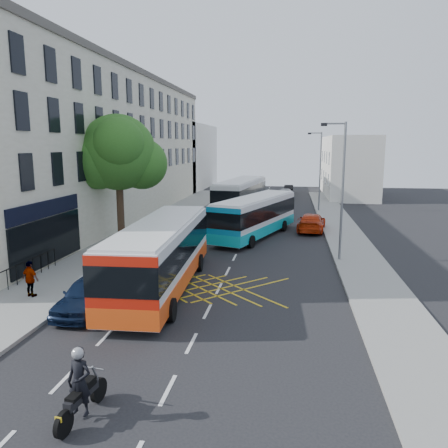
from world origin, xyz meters
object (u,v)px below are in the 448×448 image
at_px(bus_near, 161,254).
at_px(lamp_near, 341,184).
at_px(lamp_far, 319,167).
at_px(distant_car_grey, 255,191).
at_px(parked_car_blue, 89,294).
at_px(distant_car_dark, 289,189).
at_px(distant_car_silver, 286,194).
at_px(bus_far, 241,195).
at_px(parked_car_silver, 97,290).
at_px(street_tree, 118,153).
at_px(bus_mid, 255,216).
at_px(pedestrian_far, 30,279).
at_px(red_hatchback, 312,222).
at_px(motorbike, 80,385).

bearing_deg(bus_near, lamp_near, 33.15).
bearing_deg(lamp_far, distant_car_grey, 119.14).
height_order(lamp_far, parked_car_blue, lamp_far).
bearing_deg(distant_car_dark, distant_car_silver, 88.12).
relative_size(lamp_near, bus_far, 0.65).
bearing_deg(parked_car_silver, distant_car_dark, 81.26).
distance_m(street_tree, lamp_far, 22.57).
xyz_separation_m(bus_mid, pedestrian_far, (-8.83, -15.20, -0.63)).
distance_m(parked_car_blue, parked_car_silver, 0.73).
relative_size(red_hatchback, distant_car_dark, 1.37).
distance_m(lamp_near, distant_car_silver, 30.37).
distance_m(bus_near, parked_car_silver, 3.49).
height_order(bus_mid, red_hatchback, bus_mid).
distance_m(bus_mid, bus_far, 12.10).
relative_size(street_tree, motorbike, 4.03).
bearing_deg(lamp_near, distant_car_dark, 94.66).
relative_size(bus_far, distant_car_grey, 2.87).
relative_size(bus_far, motorbike, 5.61).
distance_m(bus_mid, pedestrian_far, 17.59).
relative_size(street_tree, bus_near, 0.75).
relative_size(lamp_near, distant_car_dark, 2.21).
relative_size(bus_near, motorbike, 5.36).
bearing_deg(parked_car_silver, distant_car_silver, 79.86).
height_order(lamp_near, motorbike, lamp_near).
bearing_deg(red_hatchback, distant_car_grey, -67.82).
bearing_deg(bus_far, pedestrian_far, -95.59).
bearing_deg(distant_car_silver, lamp_far, 114.05).
height_order(parked_car_silver, distant_car_grey, parked_car_silver).
bearing_deg(parked_car_silver, pedestrian_far, 178.39).
relative_size(lamp_near, pedestrian_far, 4.89).
distance_m(lamp_far, pedestrian_far, 32.34).
distance_m(distant_car_grey, pedestrian_far, 43.05).
bearing_deg(bus_near, bus_mid, 72.17).
relative_size(bus_mid, bus_far, 0.90).
bearing_deg(street_tree, distant_car_dark, 71.51).
distance_m(motorbike, distant_car_dark, 54.55).
height_order(bus_mid, distant_car_grey, bus_mid).
relative_size(bus_far, distant_car_dark, 3.39).
distance_m(lamp_far, bus_far, 8.56).
distance_m(bus_far, parked_car_silver, 27.41).
bearing_deg(red_hatchback, parked_car_silver, 68.46).
distance_m(bus_mid, parked_car_blue, 17.07).
height_order(lamp_far, distant_car_silver, lamp_far).
distance_m(parked_car_silver, pedestrian_far, 3.19).
bearing_deg(distant_car_grey, distant_car_silver, -43.98).
xyz_separation_m(distant_car_grey, pedestrian_far, (-6.60, -42.53, 0.37)).
bearing_deg(distant_car_grey, lamp_near, -79.12).
bearing_deg(parked_car_silver, bus_far, 84.27).
relative_size(lamp_near, distant_car_silver, 1.81).
bearing_deg(parked_car_silver, motorbike, -66.94).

